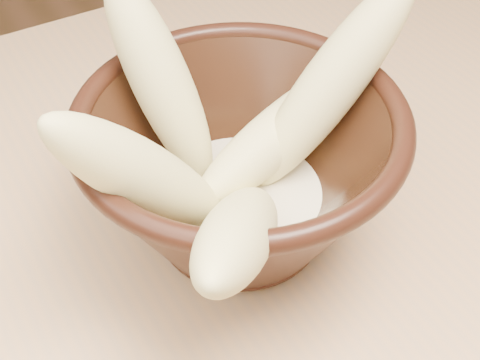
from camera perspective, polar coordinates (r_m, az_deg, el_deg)
name	(u,v)px	position (r m, az deg, el deg)	size (l,w,h in m)	color
table	(418,223)	(0.67, 14.99, -3.60)	(1.20, 0.80, 0.75)	tan
bowl	(240,169)	(0.48, 0.00, 0.93)	(0.23, 0.23, 0.13)	black
milk_puddle	(240,199)	(0.50, 0.00, -1.67)	(0.13, 0.13, 0.02)	beige
banana_upright	(161,80)	(0.48, -6.77, 8.43)	(0.04, 0.04, 0.16)	#E2D785
banana_left	(144,177)	(0.42, -8.20, 0.29)	(0.04, 0.04, 0.17)	#E2D785
banana_right	(331,85)	(0.48, 7.75, 8.08)	(0.04, 0.04, 0.19)	#E2D785
banana_across	(284,130)	(0.50, 3.75, 4.25)	(0.04, 0.04, 0.19)	#E2D785
banana_front	(239,233)	(0.39, -0.06, -4.56)	(0.04, 0.04, 0.20)	#E2D785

